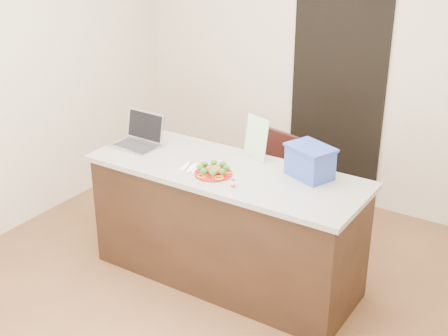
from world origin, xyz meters
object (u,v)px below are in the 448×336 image
Objects in this scene: plate at (213,173)px; laptop at (140,136)px; yogurt_bottle at (233,185)px; chair at (274,175)px; blue_box at (310,161)px; napkin at (192,167)px; island at (226,224)px.

plate is 0.81m from laptop.
chair is at bearing 104.63° from yogurt_bottle.
blue_box is (0.35, 0.45, 0.09)m from yogurt_bottle.
plate is 0.20m from napkin.
yogurt_bottle is 0.18× the size of blue_box.
chair is at bearing 83.29° from napkin.
laptop is at bearing 177.83° from island.
chair is at bearing 93.92° from plate.
plate is 4.00× the size of yogurt_bottle.
yogurt_bottle is (0.43, -0.13, 0.02)m from napkin.
plate is 0.26m from yogurt_bottle.
yogurt_bottle is at bearing -16.64° from napkin.
plate is 0.70× the size of blue_box.
blue_box is at bearing 29.66° from plate.
napkin is 0.36× the size of blue_box.
plate is 1.95× the size of napkin.
blue_box is at bearing 19.70° from island.
plate is at bearing -99.84° from island.
napkin is 0.16× the size of chair.
laptop reaches higher than yogurt_bottle.
napkin reaches higher than chair.
yogurt_bottle is 1.29m from chair.
chair is (-0.07, 1.06, -0.44)m from plate.
napkin is 2.05× the size of yogurt_bottle.
blue_box is at bearing -34.62° from chair.
plate is 0.68m from blue_box.
laptop reaches higher than island.
chair is (-0.66, 0.73, -0.55)m from blue_box.
blue_box is (0.78, 0.32, 0.11)m from napkin.
island is at bearing -70.83° from chair.
laptop is 0.96× the size of blue_box.
plate reaches higher than island.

